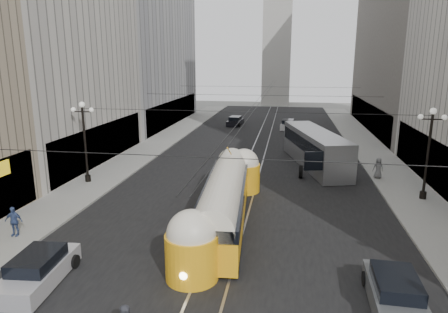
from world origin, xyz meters
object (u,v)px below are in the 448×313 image
(streetcar, at_px, (224,198))
(pedestrian_sidewalk_left, at_px, (14,221))
(city_bus, at_px, (315,147))
(sedan_grey, at_px, (395,294))
(sedan_silver, at_px, (38,270))
(pedestrian_sidewalk_right, at_px, (378,168))

(streetcar, xyz_separation_m, pedestrian_sidewalk_left, (-11.12, -3.79, -0.63))
(streetcar, height_order, city_bus, streetcar)
(city_bus, relative_size, sedan_grey, 2.91)
(pedestrian_sidewalk_left, bearing_deg, sedan_silver, -49.91)
(streetcar, height_order, pedestrian_sidewalk_right, streetcar)
(sedan_silver, distance_m, pedestrian_sidewalk_right, 26.09)
(streetcar, height_order, sedan_silver, streetcar)
(sedan_silver, bearing_deg, sedan_grey, 2.40)
(sedan_grey, xyz_separation_m, pedestrian_sidewalk_left, (-19.12, 3.41, 0.35))
(streetcar, xyz_separation_m, sedan_grey, (8.00, -7.20, -0.97))
(sedan_grey, relative_size, pedestrian_sidewalk_right, 2.67)
(streetcar, bearing_deg, sedan_grey, -42.01)
(sedan_silver, relative_size, pedestrian_sidewalk_right, 2.73)
(city_bus, bearing_deg, sedan_silver, -119.96)
(city_bus, distance_m, pedestrian_sidewalk_right, 6.28)
(sedan_silver, bearing_deg, pedestrian_sidewalk_right, 46.37)
(pedestrian_sidewalk_right, distance_m, pedestrian_sidewalk_left, 26.64)
(streetcar, relative_size, sedan_silver, 3.26)
(sedan_grey, height_order, pedestrian_sidewalk_right, pedestrian_sidewalk_right)
(sedan_silver, bearing_deg, streetcar, 48.22)
(city_bus, distance_m, sedan_grey, 22.20)
(streetcar, xyz_separation_m, pedestrian_sidewalk_right, (11.00, 11.05, -0.61))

